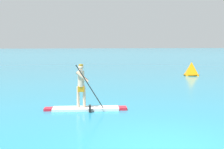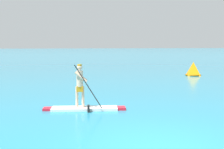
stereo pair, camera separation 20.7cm
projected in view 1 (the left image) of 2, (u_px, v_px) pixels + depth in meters
The scene contains 3 objects.
ground at pixel (164, 146), 7.40m from camera, with size 440.00×440.00×0.00m, color teal.
paddleboarder_mid_center at pixel (85, 100), 11.51m from camera, with size 3.31×1.15×1.88m.
race_marker_buoy at pixel (191, 70), 24.59m from camera, with size 1.44×1.44×1.16m.
Camera 1 is at (-3.08, -6.62, 2.58)m, focal length 46.31 mm.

